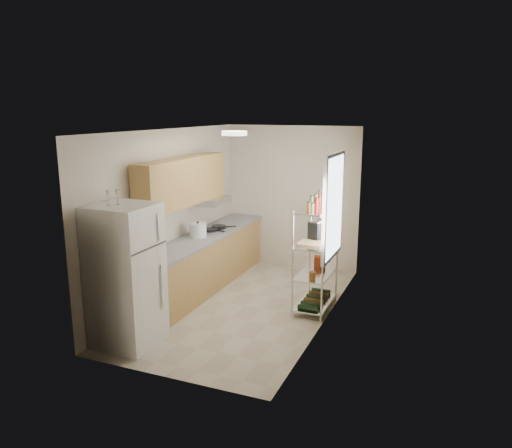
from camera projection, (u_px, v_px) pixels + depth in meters
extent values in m
cube|color=#BBB098|center=(244.00, 306.00, 7.49)|extent=(2.50, 4.40, 0.01)
cube|color=white|center=(243.00, 130.00, 6.90)|extent=(2.50, 4.40, 0.01)
cube|color=beige|center=(292.00, 197.00, 9.19)|extent=(2.50, 0.01, 2.60)
cube|color=beige|center=(159.00, 265.00, 5.21)|extent=(2.50, 0.01, 2.60)
cube|color=beige|center=(169.00, 215.00, 7.66)|extent=(0.01, 4.40, 2.60)
cube|color=beige|center=(329.00, 229.00, 6.73)|extent=(0.01, 4.40, 2.60)
cube|color=tan|center=(203.00, 263.00, 8.13)|extent=(0.60, 3.48, 0.86)
cube|color=gray|center=(203.00, 237.00, 8.02)|extent=(0.63, 3.51, 0.04)
cube|color=#B7BABC|center=(163.00, 256.00, 7.01)|extent=(0.52, 0.44, 0.04)
cube|color=#B7BABC|center=(251.00, 243.00, 9.25)|extent=(0.01, 0.55, 0.72)
cube|color=tan|center=(183.00, 182.00, 7.56)|extent=(0.33, 2.20, 0.72)
cube|color=#B7BABC|center=(211.00, 200.00, 8.36)|extent=(0.50, 0.60, 0.12)
cube|color=white|center=(333.00, 206.00, 7.00)|extent=(0.06, 1.00, 1.46)
cube|color=silver|center=(315.00, 302.00, 7.37)|extent=(0.45, 0.90, 0.02)
cube|color=silver|center=(315.00, 273.00, 7.27)|extent=(0.45, 0.90, 0.02)
cube|color=silver|center=(316.00, 243.00, 7.16)|extent=(0.45, 0.90, 0.02)
cube|color=silver|center=(317.00, 209.00, 7.05)|extent=(0.45, 0.90, 0.02)
cylinder|color=silver|center=(292.00, 265.00, 6.90)|extent=(0.02, 0.02, 1.55)
cylinder|color=silver|center=(310.00, 249.00, 7.69)|extent=(0.02, 0.02, 1.55)
cylinder|color=silver|center=(322.00, 269.00, 6.74)|extent=(0.02, 0.02, 1.55)
cylinder|color=silver|center=(337.00, 252.00, 7.53)|extent=(0.02, 0.02, 1.55)
cylinder|color=white|center=(234.00, 133.00, 6.64)|extent=(0.34, 0.34, 0.05)
cube|color=white|center=(126.00, 276.00, 6.13)|extent=(0.73, 0.73, 1.78)
cylinder|color=white|center=(198.00, 230.00, 7.92)|extent=(0.27, 0.27, 0.22)
cylinder|color=black|center=(211.00, 230.00, 8.30)|extent=(0.25, 0.25, 0.04)
cylinder|color=black|center=(219.00, 227.00, 8.48)|extent=(0.34, 0.34, 0.05)
cube|color=tan|center=(313.00, 242.00, 7.12)|extent=(0.38, 0.48, 0.03)
cube|color=black|center=(317.00, 230.00, 7.27)|extent=(0.24, 0.30, 0.30)
cube|color=#953412|center=(317.00, 261.00, 7.54)|extent=(0.12, 0.15, 0.15)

